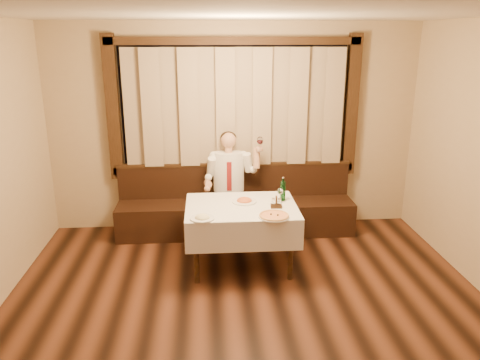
{
  "coord_description": "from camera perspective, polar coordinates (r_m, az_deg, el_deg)",
  "views": [
    {
      "loc": [
        -0.39,
        -3.3,
        2.63
      ],
      "look_at": [
        0.0,
        1.9,
        1.0
      ],
      "focal_mm": 35.0,
      "sensor_mm": 36.0,
      "label": 1
    }
  ],
  "objects": [
    {
      "name": "pasta_cream",
      "position": [
        4.97,
        -4.62,
        -4.39
      ],
      "size": [
        0.26,
        0.26,
        0.09
      ],
      "rotation": [
        0.0,
        0.0,
        0.11
      ],
      "color": "white",
      "rests_on": "dining_table"
    },
    {
      "name": "table_wine_glass",
      "position": [
        5.44,
        4.92,
        -1.45
      ],
      "size": [
        0.07,
        0.07,
        0.17
      ],
      "rotation": [
        0.0,
        0.0,
        0.4
      ],
      "color": "white",
      "rests_on": "dining_table"
    },
    {
      "name": "green_bottle",
      "position": [
        5.51,
        5.25,
        -1.28
      ],
      "size": [
        0.06,
        0.06,
        0.28
      ],
      "rotation": [
        0.0,
        0.0,
        0.04
      ],
      "color": "#0D3E15",
      "rests_on": "dining_table"
    },
    {
      "name": "pasta_red",
      "position": [
        5.45,
        0.53,
        -2.33
      ],
      "size": [
        0.29,
        0.29,
        0.1
      ],
      "rotation": [
        0.0,
        0.0,
        0.41
      ],
      "color": "white",
      "rests_on": "dining_table"
    },
    {
      "name": "banquette",
      "position": [
        6.47,
        -0.54,
        -3.67
      ],
      "size": [
        3.2,
        0.61,
        0.94
      ],
      "color": "black",
      "rests_on": "ground"
    },
    {
      "name": "cruet_caddy",
      "position": [
        5.29,
        4.45,
        -2.91
      ],
      "size": [
        0.13,
        0.07,
        0.13
      ],
      "rotation": [
        0.0,
        0.0,
        -0.03
      ],
      "color": "black",
      "rests_on": "dining_table"
    },
    {
      "name": "pizza",
      "position": [
        5.03,
        4.17,
        -4.37
      ],
      "size": [
        0.34,
        0.34,
        0.04
      ],
      "rotation": [
        0.0,
        0.0,
        0.19
      ],
      "color": "white",
      "rests_on": "dining_table"
    },
    {
      "name": "seated_man",
      "position": [
        6.21,
        -1.28,
        0.4
      ],
      "size": [
        0.77,
        0.58,
        1.41
      ],
      "color": "black",
      "rests_on": "ground"
    },
    {
      "name": "room",
      "position": [
        4.44,
        0.88,
        2.6
      ],
      "size": [
        5.01,
        6.01,
        2.81
      ],
      "color": "black",
      "rests_on": "ground"
    },
    {
      "name": "dining_table",
      "position": [
        5.39,
        0.16,
        -4.18
      ],
      "size": [
        1.27,
        0.97,
        0.76
      ],
      "color": "black",
      "rests_on": "ground"
    }
  ]
}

